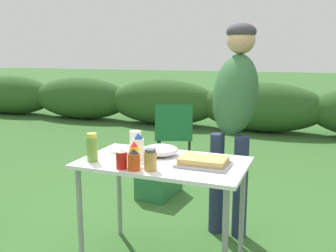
# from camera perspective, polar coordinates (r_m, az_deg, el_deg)

# --- Properties ---
(shrub_hedge) EXTENTS (14.40, 0.90, 0.93)m
(shrub_hedge) POSITION_cam_1_polar(r_m,az_deg,el_deg) (7.25, 13.98, 2.83)
(shrub_hedge) COLOR #2D5623
(shrub_hedge) RESTS_ON ground
(folding_table) EXTENTS (1.10, 0.64, 0.74)m
(folding_table) POSITION_cam_1_polar(r_m,az_deg,el_deg) (2.53, -0.72, -7.02)
(folding_table) COLOR white
(folding_table) RESTS_ON ground
(food_tray) EXTENTS (0.33, 0.23, 0.06)m
(food_tray) POSITION_cam_1_polar(r_m,az_deg,el_deg) (2.40, 5.43, -5.46)
(food_tray) COLOR #9E9EA3
(food_tray) RESTS_ON folding_table
(plate_stack) EXTENTS (0.21, 0.21, 0.02)m
(plate_stack) POSITION_cam_1_polar(r_m,az_deg,el_deg) (2.77, -6.78, -3.62)
(plate_stack) COLOR white
(plate_stack) RESTS_ON folding_table
(mixing_bowl) EXTENTS (0.26, 0.26, 0.07)m
(mixing_bowl) POSITION_cam_1_polar(r_m,az_deg,el_deg) (2.64, -1.16, -3.69)
(mixing_bowl) COLOR silver
(mixing_bowl) RESTS_ON folding_table
(paper_cup_stack) EXTENTS (0.08, 0.08, 0.17)m
(paper_cup_stack) POSITION_cam_1_polar(r_m,az_deg,el_deg) (2.63, -4.99, -2.62)
(paper_cup_stack) COLOR white
(paper_cup_stack) RESTS_ON folding_table
(spice_jar) EXTENTS (0.08, 0.08, 0.14)m
(spice_jar) POSITION_cam_1_polar(r_m,az_deg,el_deg) (2.29, -2.68, -5.19)
(spice_jar) COLOR #B2893D
(spice_jar) RESTS_ON folding_table
(relish_jar) EXTENTS (0.07, 0.07, 0.19)m
(relish_jar) POSITION_cam_1_polar(r_m,az_deg,el_deg) (2.52, -11.48, -3.27)
(relish_jar) COLOR olive
(relish_jar) RESTS_ON folding_table
(mayo_bottle) EXTENTS (0.07, 0.07, 0.18)m
(mayo_bottle) POSITION_cam_1_polar(r_m,az_deg,el_deg) (2.52, -4.52, -3.23)
(mayo_bottle) COLOR silver
(mayo_bottle) RESTS_ON folding_table
(mustard_bottle) EXTENTS (0.06, 0.06, 0.16)m
(mustard_bottle) POSITION_cam_1_polar(r_m,az_deg,el_deg) (2.40, -5.17, -4.28)
(mustard_bottle) COLOR yellow
(mustard_bottle) RESTS_ON folding_table
(ketchup_bottle) EXTENTS (0.07, 0.07, 0.14)m
(ketchup_bottle) POSITION_cam_1_polar(r_m,az_deg,el_deg) (2.34, -7.10, -4.93)
(ketchup_bottle) COLOR red
(ketchup_bottle) RESTS_ON folding_table
(hot_sauce_bottle) EXTENTS (0.08, 0.08, 0.13)m
(hot_sauce_bottle) POSITION_cam_1_polar(r_m,az_deg,el_deg) (2.30, -5.23, -5.20)
(hot_sauce_bottle) COLOR #CC4214
(hot_sauce_bottle) RESTS_ON folding_table
(standing_person_with_beanie) EXTENTS (0.39, 0.51, 1.68)m
(standing_person_with_beanie) POSITION_cam_1_polar(r_m,az_deg,el_deg) (3.02, 10.16, 3.61)
(standing_person_with_beanie) COLOR #232D4C
(standing_person_with_beanie) RESTS_ON ground
(camp_chair_green_behind_table) EXTENTS (0.63, 0.71, 0.83)m
(camp_chair_green_behind_table) POSITION_cam_1_polar(r_m,az_deg,el_deg) (4.78, 0.92, -0.85)
(camp_chair_green_behind_table) COLOR #19602D
(camp_chair_green_behind_table) RESTS_ON ground
(cooler_box) EXTENTS (0.36, 0.51, 0.34)m
(cooler_box) POSITION_cam_1_polar(r_m,az_deg,el_deg) (3.90, -1.36, -8.11)
(cooler_box) COLOR #286B3D
(cooler_box) RESTS_ON ground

